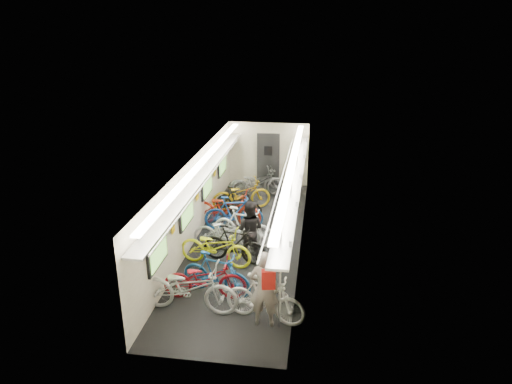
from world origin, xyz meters
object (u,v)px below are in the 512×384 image
(bicycle_1, at_px, (216,274))
(passenger_near, at_px, (264,289))
(bicycle_0, at_px, (189,288))
(passenger_mid, at_px, (249,230))
(backpack, at_px, (268,279))

(bicycle_1, height_order, passenger_near, passenger_near)
(bicycle_1, bearing_deg, passenger_near, -113.29)
(bicycle_1, relative_size, passenger_near, 1.03)
(bicycle_0, height_order, bicycle_1, bicycle_0)
(bicycle_0, xyz_separation_m, passenger_near, (1.63, -0.24, 0.26))
(passenger_mid, bearing_deg, backpack, 112.18)
(bicycle_1, relative_size, backpack, 4.50)
(passenger_near, relative_size, passenger_mid, 1.05)
(bicycle_0, height_order, passenger_near, passenger_near)
(passenger_mid, bearing_deg, bicycle_1, 82.80)
(bicycle_1, xyz_separation_m, passenger_mid, (0.47, 1.85, 0.28))
(bicycle_0, height_order, backpack, backpack)
(bicycle_0, relative_size, bicycle_1, 1.25)
(bicycle_0, relative_size, passenger_mid, 1.35)
(passenger_mid, xyz_separation_m, backpack, (0.86, -3.19, 0.49))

